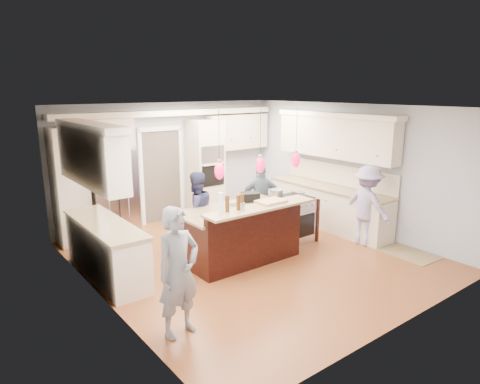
% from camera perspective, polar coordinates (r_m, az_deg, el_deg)
% --- Properties ---
extents(ground_plane, '(6.00, 6.00, 0.00)m').
position_cam_1_polar(ground_plane, '(7.95, 1.55, -8.56)').
color(ground_plane, '#A75B2D').
rests_on(ground_plane, ground).
extents(room_shell, '(5.54, 6.04, 2.72)m').
position_cam_1_polar(room_shell, '(7.45, 1.64, 4.49)').
color(room_shell, '#B2BCC6').
rests_on(room_shell, ground).
extents(refrigerator, '(0.90, 0.70, 1.80)m').
position_cam_1_polar(refrigerator, '(9.14, -16.68, -0.22)').
color(refrigerator, '#B7B7BC').
rests_on(refrigerator, ground).
extents(oven_column, '(0.72, 0.69, 2.30)m').
position_cam_1_polar(oven_column, '(10.13, -4.62, 3.09)').
color(oven_column, beige).
rests_on(oven_column, ground).
extents(back_upper_cabinets, '(5.30, 0.61, 2.54)m').
position_cam_1_polar(back_upper_cabinets, '(9.41, -12.69, 5.19)').
color(back_upper_cabinets, beige).
rests_on(back_upper_cabinets, ground).
extents(right_counter_run, '(0.64, 3.10, 2.51)m').
position_cam_1_polar(right_counter_run, '(9.49, 11.98, 1.52)').
color(right_counter_run, beige).
rests_on(right_counter_run, ground).
extents(left_cabinets, '(0.64, 2.30, 2.51)m').
position_cam_1_polar(left_cabinets, '(7.14, -18.10, -2.89)').
color(left_cabinets, beige).
rests_on(left_cabinets, ground).
extents(kitchen_island, '(2.10, 1.46, 1.12)m').
position_cam_1_polar(kitchen_island, '(7.68, -0.20, -5.47)').
color(kitchen_island, black).
rests_on(kitchen_island, ground).
extents(island_range, '(0.82, 0.71, 0.92)m').
position_cam_1_polar(island_range, '(8.63, 6.96, -3.61)').
color(island_range, '#B7B7BC').
rests_on(island_range, ground).
extents(pendant_lights, '(1.75, 0.15, 1.03)m').
position_cam_1_polar(pendant_lights, '(6.91, 2.70, 3.63)').
color(pendant_lights, black).
rests_on(pendant_lights, ground).
extents(person_bar_end, '(0.65, 0.47, 1.65)m').
position_cam_1_polar(person_bar_end, '(5.35, -8.21, -10.54)').
color(person_bar_end, slate).
rests_on(person_bar_end, ground).
extents(person_far_left, '(0.75, 0.59, 1.53)m').
position_cam_1_polar(person_far_left, '(8.00, -5.87, -2.68)').
color(person_far_left, '#272A4D').
rests_on(person_far_left, ground).
extents(person_far_right, '(0.95, 0.76, 1.51)m').
position_cam_1_polar(person_far_right, '(8.90, 2.84, -0.99)').
color(person_far_right, slate).
rests_on(person_far_right, ground).
extents(person_range_side, '(0.60, 1.03, 1.57)m').
position_cam_1_polar(person_range_side, '(8.65, 16.59, -1.76)').
color(person_range_side, '#9384B2').
rests_on(person_range_side, ground).
extents(floor_rug, '(0.74, 1.05, 0.01)m').
position_cam_1_polar(floor_rug, '(8.64, 21.55, -7.63)').
color(floor_rug, '#957B51').
rests_on(floor_rug, ground).
extents(water_bottle, '(0.09, 0.09, 0.33)m').
position_cam_1_polar(water_bottle, '(6.59, -2.55, -1.48)').
color(water_bottle, silver).
rests_on(water_bottle, kitchen_island).
extents(beer_bottle_a, '(0.07, 0.07, 0.24)m').
position_cam_1_polar(beer_bottle_a, '(6.77, -0.23, -1.43)').
color(beer_bottle_a, '#44260C').
rests_on(beer_bottle_a, kitchen_island).
extents(beer_bottle_b, '(0.09, 0.09, 0.27)m').
position_cam_1_polar(beer_bottle_b, '(6.74, 0.23, -1.39)').
color(beer_bottle_b, '#44260C').
rests_on(beer_bottle_b, kitchen_island).
extents(beer_bottle_c, '(0.08, 0.08, 0.27)m').
position_cam_1_polar(beer_bottle_c, '(6.67, -1.71, -1.57)').
color(beer_bottle_c, '#44260C').
rests_on(beer_bottle_c, kitchen_island).
extents(drink_can, '(0.08, 0.08, 0.13)m').
position_cam_1_polar(drink_can, '(6.75, 0.31, -1.97)').
color(drink_can, '#B7B7BC').
rests_on(drink_can, kitchen_island).
extents(cutting_board, '(0.49, 0.35, 0.04)m').
position_cam_1_polar(cutting_board, '(7.27, 4.17, -1.25)').
color(cutting_board, tan).
rests_on(cutting_board, kitchen_island).
extents(pot_large, '(0.26, 0.26, 0.15)m').
position_cam_1_polar(pot_large, '(8.44, 4.90, -0.16)').
color(pot_large, '#B7B7BC').
rests_on(pot_large, island_range).
extents(pot_small, '(0.20, 0.20, 0.10)m').
position_cam_1_polar(pot_small, '(8.52, 8.00, -0.28)').
color(pot_small, '#B7B7BC').
rests_on(pot_small, island_range).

